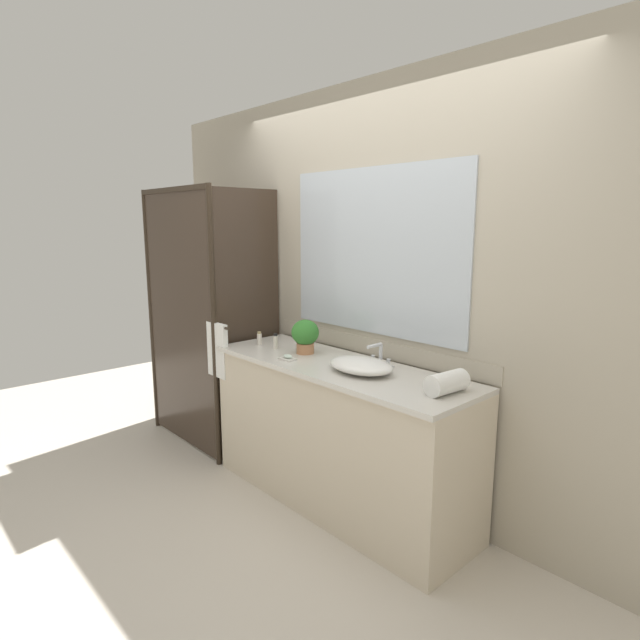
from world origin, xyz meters
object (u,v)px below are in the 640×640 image
Objects in this scene: faucet at (380,359)px; soap_dish at (288,358)px; potted_plant at (305,335)px; rolled_towel_near_edge at (447,383)px; sink_basin at (361,365)px; amenity_bottle_conditioner at (259,339)px; amenity_bottle_body_wash at (276,342)px.

soap_dish is at bearing -148.29° from faucet.
potted_plant reaches higher than rolled_towel_near_edge.
potted_plant reaches higher than sink_basin.
sink_basin is 0.55m from potted_plant.
amenity_bottle_conditioner is (-0.94, -0.02, 0.00)m from sink_basin.
potted_plant reaches higher than faucet.
soap_dish is at bearing -23.84° from amenity_bottle_body_wash.
soap_dish is 0.47m from amenity_bottle_conditioner.
soap_dish is 0.96× the size of amenity_bottle_body_wash.
sink_basin is 0.94m from amenity_bottle_conditioner.
amenity_bottle_body_wash is at bearing -167.17° from faucet.
amenity_bottle_body_wash is at bearing -164.14° from potted_plant.
faucet is 0.76× the size of potted_plant.
sink_basin is at bearing -175.96° from rolled_towel_near_edge.
rolled_towel_near_edge is (1.32, 0.05, 0.01)m from amenity_bottle_body_wash.
soap_dish is 0.31m from amenity_bottle_body_wash.
amenity_bottle_conditioner is at bearing -169.26° from potted_plant.
amenity_bottle_body_wash is at bearing -177.71° from rolled_towel_near_edge.
amenity_bottle_body_wash is (-0.28, 0.13, 0.04)m from soap_dish.
amenity_bottle_conditioner is at bearing -178.50° from sink_basin.
rolled_towel_near_edge is (1.49, 0.06, 0.01)m from amenity_bottle_conditioner.
amenity_bottle_conditioner is at bearing -168.82° from faucet.
faucet is 0.56m from potted_plant.
amenity_bottle_body_wash is (-0.23, -0.07, -0.07)m from potted_plant.
faucet is 0.75× the size of rolled_towel_near_edge.
potted_plant is (-0.54, 0.05, 0.08)m from sink_basin.
faucet is 0.79m from amenity_bottle_body_wash.
sink_basin is 0.51m from soap_dish.
rolled_towel_near_edge is (0.55, 0.04, 0.01)m from sink_basin.
faucet is (0.00, 0.16, 0.01)m from sink_basin.
potted_plant is 2.40× the size of amenity_bottle_conditioner.
amenity_bottle_body_wash reaches higher than sink_basin.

